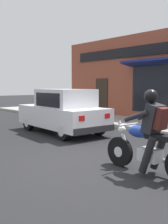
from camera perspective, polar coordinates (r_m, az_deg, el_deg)
ground_plane at (r=5.82m, az=1.94°, el=-11.08°), size 80.00×80.00×0.00m
sidewalk_curb at (r=11.67m, az=10.60°, el=-2.35°), size 2.60×22.00×0.14m
storefront_building at (r=12.74m, az=15.50°, el=7.40°), size 1.25×11.81×4.20m
motorcycle_with_rider at (r=5.09m, az=14.00°, el=-5.84°), size 0.56×2.02×1.62m
car_hatchback at (r=9.38m, az=-4.69°, el=0.07°), size 1.90×3.88×1.57m
traffic_cone at (r=14.87m, az=-5.68°, el=0.83°), size 0.36×0.36×0.60m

